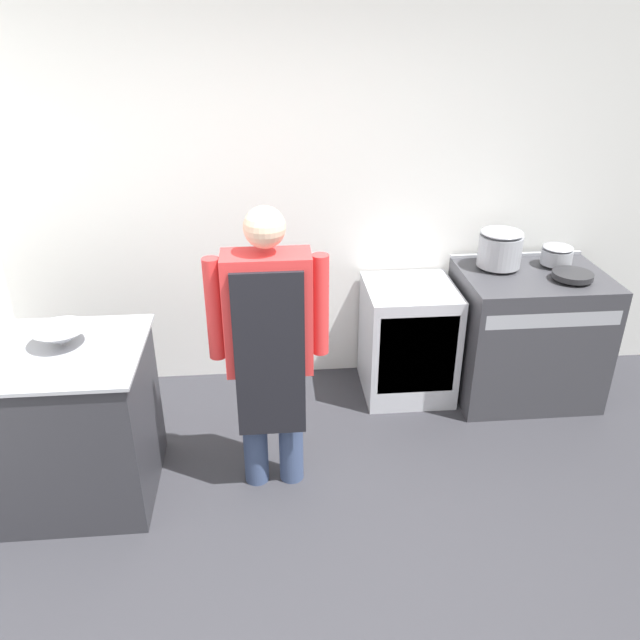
# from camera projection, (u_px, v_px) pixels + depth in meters

# --- Properties ---
(ground_plane) EXTENTS (14.00, 14.00, 0.00)m
(ground_plane) POSITION_uv_depth(u_px,v_px,m) (336.00, 607.00, 2.90)
(ground_plane) COLOR #2D2D33
(wall_back) EXTENTS (8.00, 0.05, 2.70)m
(wall_back) POSITION_uv_depth(u_px,v_px,m) (302.00, 198.00, 4.24)
(wall_back) COLOR white
(wall_back) RESTS_ON ground_plane
(prep_counter) EXTENTS (1.09, 0.80, 0.92)m
(prep_counter) POSITION_uv_depth(u_px,v_px,m) (52.00, 425.00, 3.41)
(prep_counter) COLOR #2D2D33
(prep_counter) RESTS_ON ground_plane
(stove) EXTENTS (0.96, 0.73, 0.93)m
(stove) POSITION_uv_depth(u_px,v_px,m) (525.00, 334.00, 4.36)
(stove) COLOR #38383D
(stove) RESTS_ON ground_plane
(fridge_unit) EXTENTS (0.61, 0.61, 0.81)m
(fridge_unit) POSITION_uv_depth(u_px,v_px,m) (408.00, 340.00, 4.40)
(fridge_unit) COLOR silver
(fridge_unit) RESTS_ON ground_plane
(person_cook) EXTENTS (0.64, 0.24, 1.66)m
(person_cook) POSITION_uv_depth(u_px,v_px,m) (269.00, 339.00, 3.29)
(person_cook) COLOR #38476B
(person_cook) RESTS_ON ground_plane
(mixing_bowl) EXTENTS (0.30, 0.30, 0.10)m
(mixing_bowl) POSITION_uv_depth(u_px,v_px,m) (61.00, 337.00, 3.25)
(mixing_bowl) COLOR #9EA0A8
(mixing_bowl) RESTS_ON prep_counter
(stock_pot) EXTENTS (0.29, 0.29, 0.26)m
(stock_pot) POSITION_uv_depth(u_px,v_px,m) (500.00, 247.00, 4.19)
(stock_pot) COLOR #9EA0A8
(stock_pot) RESTS_ON stove
(saute_pan) EXTENTS (0.26, 0.26, 0.04)m
(saute_pan) POSITION_uv_depth(u_px,v_px,m) (573.00, 275.00, 4.05)
(saute_pan) COLOR #262628
(saute_pan) RESTS_ON stove
(sauce_pot) EXTENTS (0.21, 0.21, 0.13)m
(sauce_pot) POSITION_uv_depth(u_px,v_px,m) (557.00, 254.00, 4.25)
(sauce_pot) COLOR #9EA0A8
(sauce_pot) RESTS_ON stove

